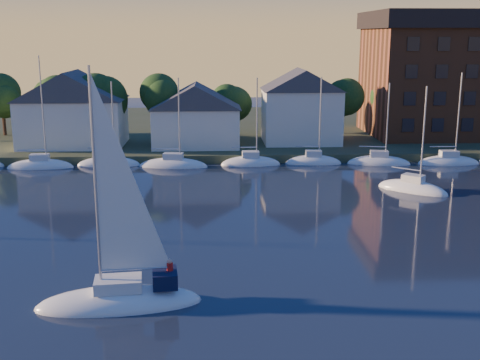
{
  "coord_description": "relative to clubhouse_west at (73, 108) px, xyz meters",
  "views": [
    {
      "loc": [
        -3.94,
        -20.89,
        15.06
      ],
      "look_at": [
        -1.92,
        22.0,
        4.72
      ],
      "focal_mm": 45.0,
      "sensor_mm": 36.0,
      "label": 1
    }
  ],
  "objects": [
    {
      "name": "moored_fleet",
      "position": [
        26.0,
        -9.0,
        -5.83
      ],
      "size": [
        95.5,
        2.4,
        12.05
      ],
      "color": "white",
      "rests_on": "ground"
    },
    {
      "name": "drifting_sailboat_right",
      "position": [
        37.93,
        -21.89,
        -5.84
      ],
      "size": [
        7.08,
        6.51,
        11.47
      ],
      "rotation": [
        0.0,
        0.0,
        -0.7
      ],
      "color": "white",
      "rests_on": "ground"
    },
    {
      "name": "clubhouse_east",
      "position": [
        30.0,
        1.0,
        0.07
      ],
      "size": [
        10.5,
        8.4,
        9.8
      ],
      "color": "silver",
      "rests_on": "shoreline_land"
    },
    {
      "name": "clubhouse_west",
      "position": [
        0.0,
        0.0,
        0.0
      ],
      "size": [
        13.65,
        9.45,
        9.64
      ],
      "color": "silver",
      "rests_on": "shoreline_land"
    },
    {
      "name": "condo_block",
      "position": [
        56.0,
        6.95,
        3.86
      ],
      "size": [
        31.0,
        17.0,
        17.4
      ],
      "color": "brown",
      "rests_on": "shoreline_land"
    },
    {
      "name": "tree_line",
      "position": [
        24.0,
        5.0,
        1.24
      ],
      "size": [
        93.4,
        5.4,
        8.9
      ],
      "color": "#3B281A",
      "rests_on": "shoreline_land"
    },
    {
      "name": "clubhouse_centre",
      "position": [
        16.0,
        -1.0,
        -0.8
      ],
      "size": [
        11.55,
        8.4,
        8.08
      ],
      "color": "silver",
      "rests_on": "shoreline_land"
    },
    {
      "name": "hero_sailboat",
      "position": [
        12.77,
        -46.74,
        -5.32
      ],
      "size": [
        9.72,
        4.0,
        14.67
      ],
      "rotation": [
        0.0,
        0.0,
        3.24
      ],
      "color": "white",
      "rests_on": "ground"
    },
    {
      "name": "wooden_dock",
      "position": [
        22.0,
        -6.0,
        -5.93
      ],
      "size": [
        120.0,
        3.0,
        1.0
      ],
      "primitive_type": "cube",
      "color": "brown",
      "rests_on": "ground"
    },
    {
      "name": "shoreline_land",
      "position": [
        22.0,
        17.0,
        -5.93
      ],
      "size": [
        160.0,
        50.0,
        2.0
      ],
      "primitive_type": "cube",
      "color": "#364126",
      "rests_on": "ground"
    }
  ]
}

